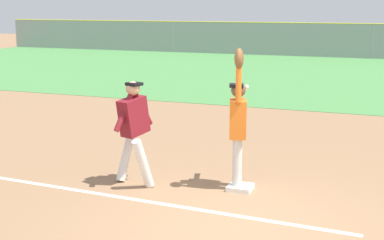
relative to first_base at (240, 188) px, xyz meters
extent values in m
plane|color=#936D4C|center=(0.34, -1.43, -0.04)|extent=(79.57, 79.57, 0.00)
cube|color=#4C8C47|center=(0.34, 15.57, -0.04)|extent=(47.43, 16.76, 0.01)
cube|color=white|center=(-4.00, -0.90, -0.04)|extent=(11.99, 0.67, 0.01)
cube|color=white|center=(0.00, 0.00, 0.00)|extent=(0.38, 0.38, 0.08)
cylinder|color=silver|center=(-0.11, 0.18, 0.39)|extent=(0.19, 0.19, 0.85)
cylinder|color=silver|center=(-0.06, -0.01, 0.39)|extent=(0.19, 0.19, 0.85)
cube|color=orange|center=(-0.08, 0.08, 1.11)|extent=(0.38, 0.50, 0.60)
sphere|color=brown|center=(-0.08, 0.08, 1.56)|extent=(0.29, 0.29, 0.23)
cube|color=black|center=(-0.11, 0.07, 1.64)|extent=(0.27, 0.26, 0.05)
cylinder|color=orange|center=(-0.02, -0.13, 1.72)|extent=(0.11, 0.11, 0.62)
cylinder|color=orange|center=(-0.15, 0.29, 1.41)|extent=(0.27, 0.62, 0.09)
ellipsoid|color=brown|center=(-0.02, -0.13, 2.08)|extent=(0.22, 0.31, 0.32)
cylinder|color=white|center=(-1.47, -0.52, 0.38)|extent=(0.28, 0.46, 0.85)
cylinder|color=white|center=(-1.95, -0.19, 0.38)|extent=(0.28, 0.46, 0.85)
cube|color=maroon|center=(-1.71, -0.36, 1.11)|extent=(0.41, 0.58, 0.66)
sphere|color=#DBAD84|center=(-1.71, -0.36, 1.56)|extent=(0.29, 0.29, 0.23)
cube|color=black|center=(-1.68, -0.37, 1.64)|extent=(0.27, 0.26, 0.05)
cylinder|color=maroon|center=(-1.64, -0.15, 1.19)|extent=(0.21, 0.41, 0.58)
cylinder|color=maroon|center=(-1.78, -0.57, 1.19)|extent=(0.21, 0.41, 0.58)
sphere|color=white|center=(0.00, 0.23, 1.60)|extent=(0.07, 0.07, 0.07)
cube|color=#93999E|center=(0.34, 23.95, 0.89)|extent=(47.43, 0.06, 1.86)
cylinder|color=yellow|center=(0.34, 23.95, 1.85)|extent=(47.43, 0.06, 0.06)
cylinder|color=gray|center=(-23.37, 23.95, 0.89)|extent=(0.08, 0.08, 1.86)
cylinder|color=gray|center=(-11.51, 23.95, 0.89)|extent=(0.08, 0.08, 1.86)
cylinder|color=gray|center=(0.34, 23.95, 0.89)|extent=(0.08, 0.08, 1.86)
cube|color=#1E6B33|center=(-7.93, 28.79, 0.53)|extent=(4.43, 1.98, 0.55)
cube|color=#2D333D|center=(-7.93, 28.79, 1.01)|extent=(2.23, 1.79, 0.40)
cylinder|color=black|center=(-6.46, 29.71, 0.26)|extent=(0.60, 0.23, 0.60)
cylinder|color=black|center=(-6.50, 27.81, 0.26)|extent=(0.60, 0.23, 0.60)
cylinder|color=black|center=(-9.36, 29.76, 0.26)|extent=(0.60, 0.23, 0.60)
cylinder|color=black|center=(-9.40, 27.86, 0.26)|extent=(0.60, 0.23, 0.60)
cube|color=white|center=(-2.89, 28.19, 0.53)|extent=(4.49, 2.12, 0.55)
cube|color=#2D333D|center=(-2.89, 28.19, 1.01)|extent=(2.28, 1.86, 0.40)
cylinder|color=black|center=(-1.49, 29.22, 0.26)|extent=(0.61, 0.25, 0.60)
cylinder|color=black|center=(-1.40, 27.32, 0.26)|extent=(0.61, 0.25, 0.60)
cylinder|color=black|center=(-4.39, 29.07, 0.26)|extent=(0.61, 0.25, 0.60)
cylinder|color=black|center=(-4.29, 27.17, 0.26)|extent=(0.61, 0.25, 0.60)
camera|label=1|loc=(2.41, -8.27, 2.88)|focal=52.43mm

